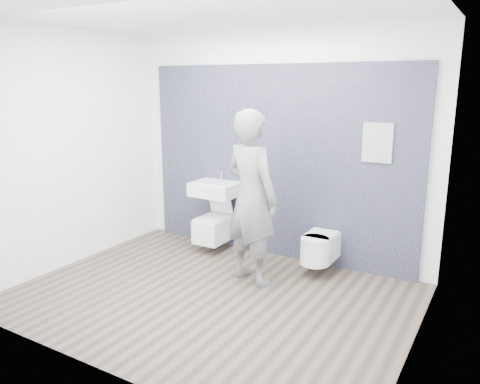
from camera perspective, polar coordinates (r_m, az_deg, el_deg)
The scene contains 8 objects.
ground at distance 5.02m, azimuth -3.56°, elevation -12.56°, with size 4.00×4.00×0.00m, color brown.
room_shell at distance 4.54m, azimuth -3.88°, elevation 7.60°, with size 4.00×4.00×4.00m.
tile_wall at distance 6.19m, azimuth 4.12°, elevation -7.44°, with size 3.60×0.06×2.40m, color black.
washbasin at distance 6.10m, azimuth -3.07°, elevation 0.41°, with size 0.59×0.44×0.44m.
toilet_square at distance 6.21m, azimuth -3.18°, elevation -4.35°, with size 0.36×0.52×0.69m.
toilet_rounded at distance 5.53m, azimuth 9.56°, elevation -6.74°, with size 0.34×0.58×0.32m.
info_placard at distance 5.75m, azimuth 15.42°, elevation -9.59°, with size 0.33×0.03×0.44m, color silver.
visitor at distance 5.07m, azimuth 1.38°, elevation -0.73°, with size 0.70×0.46×1.92m, color slate.
Camera 1 is at (2.55, -3.73, 2.18)m, focal length 35.00 mm.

